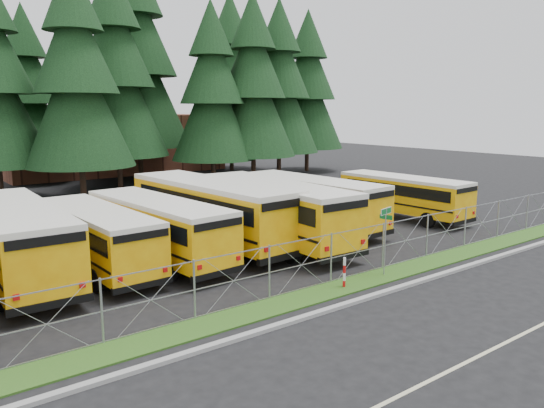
{
  "coord_description": "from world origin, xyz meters",
  "views": [
    {
      "loc": [
        -14.83,
        -15.32,
        6.72
      ],
      "look_at": [
        -0.06,
        4.0,
        2.31
      ],
      "focal_mm": 35.0,
      "sensor_mm": 36.0,
      "label": 1
    }
  ],
  "objects_px": {
    "bus_5": "(270,213)",
    "street_sign": "(386,227)",
    "striped_bollard": "(344,273)",
    "bus_east": "(398,197)",
    "bus_1": "(16,242)",
    "bus_4": "(207,213)",
    "bus_6": "(306,203)",
    "bus_3": "(154,230)",
    "bus_2": "(94,239)"
  },
  "relations": [
    {
      "from": "bus_5",
      "to": "street_sign",
      "type": "relative_size",
      "value": 4.25
    },
    {
      "from": "bus_5",
      "to": "striped_bollard",
      "type": "height_order",
      "value": "bus_5"
    },
    {
      "from": "bus_5",
      "to": "bus_east",
      "type": "xyz_separation_m",
      "value": [
        10.19,
        0.23,
        -0.27
      ]
    },
    {
      "from": "bus_1",
      "to": "striped_bollard",
      "type": "distance_m",
      "value": 12.92
    },
    {
      "from": "bus_1",
      "to": "bus_4",
      "type": "relative_size",
      "value": 0.94
    },
    {
      "from": "bus_east",
      "to": "striped_bollard",
      "type": "xyz_separation_m",
      "value": [
        -12.05,
        -7.35,
        -0.7
      ]
    },
    {
      "from": "bus_1",
      "to": "bus_6",
      "type": "height_order",
      "value": "bus_1"
    },
    {
      "from": "bus_1",
      "to": "bus_3",
      "type": "xyz_separation_m",
      "value": [
        5.5,
        -0.81,
        -0.13
      ]
    },
    {
      "from": "bus_east",
      "to": "bus_2",
      "type": "bearing_deg",
      "value": 175.34
    },
    {
      "from": "bus_3",
      "to": "street_sign",
      "type": "bearing_deg",
      "value": -55.07
    },
    {
      "from": "bus_5",
      "to": "striped_bollard",
      "type": "relative_size",
      "value": 9.96
    },
    {
      "from": "striped_bollard",
      "to": "bus_5",
      "type": "bearing_deg",
      "value": 75.38
    },
    {
      "from": "bus_3",
      "to": "striped_bollard",
      "type": "height_order",
      "value": "bus_3"
    },
    {
      "from": "bus_3",
      "to": "bus_5",
      "type": "bearing_deg",
      "value": -11.66
    },
    {
      "from": "bus_4",
      "to": "bus_5",
      "type": "height_order",
      "value": "bus_4"
    },
    {
      "from": "bus_5",
      "to": "bus_4",
      "type": "bearing_deg",
      "value": 151.07
    },
    {
      "from": "bus_2",
      "to": "street_sign",
      "type": "height_order",
      "value": "street_sign"
    },
    {
      "from": "bus_5",
      "to": "bus_2",
      "type": "bearing_deg",
      "value": 175.12
    },
    {
      "from": "bus_east",
      "to": "striped_bollard",
      "type": "bearing_deg",
      "value": -150.8
    },
    {
      "from": "bus_3",
      "to": "bus_east",
      "type": "height_order",
      "value": "bus_3"
    },
    {
      "from": "bus_5",
      "to": "bus_6",
      "type": "height_order",
      "value": "bus_5"
    },
    {
      "from": "bus_1",
      "to": "bus_6",
      "type": "xyz_separation_m",
      "value": [
        15.08,
        -0.12,
        -0.08
      ]
    },
    {
      "from": "bus_2",
      "to": "bus_6",
      "type": "relative_size",
      "value": 0.91
    },
    {
      "from": "bus_4",
      "to": "street_sign",
      "type": "bearing_deg",
      "value": -73.88
    },
    {
      "from": "bus_east",
      "to": "striped_bollard",
      "type": "distance_m",
      "value": 14.13
    },
    {
      "from": "bus_2",
      "to": "bus_3",
      "type": "xyz_separation_m",
      "value": [
        2.61,
        -0.29,
        0.07
      ]
    },
    {
      "from": "bus_5",
      "to": "striped_bollard",
      "type": "xyz_separation_m",
      "value": [
        -1.86,
        -7.12,
        -0.97
      ]
    },
    {
      "from": "bus_3",
      "to": "street_sign",
      "type": "relative_size",
      "value": 3.77
    },
    {
      "from": "striped_bollard",
      "to": "bus_6",
      "type": "bearing_deg",
      "value": 57.01
    },
    {
      "from": "street_sign",
      "to": "striped_bollard",
      "type": "distance_m",
      "value": 2.76
    },
    {
      "from": "bus_3",
      "to": "striped_bollard",
      "type": "bearing_deg",
      "value": -67.35
    },
    {
      "from": "striped_bollard",
      "to": "bus_3",
      "type": "bearing_deg",
      "value": 117.08
    },
    {
      "from": "striped_bollard",
      "to": "bus_4",
      "type": "bearing_deg",
      "value": 95.28
    },
    {
      "from": "bus_2",
      "to": "street_sign",
      "type": "bearing_deg",
      "value": -43.67
    },
    {
      "from": "bus_5",
      "to": "street_sign",
      "type": "height_order",
      "value": "bus_5"
    },
    {
      "from": "bus_2",
      "to": "street_sign",
      "type": "xyz_separation_m",
      "value": [
        8.99,
        -8.07,
        0.72
      ]
    },
    {
      "from": "bus_2",
      "to": "bus_east",
      "type": "relative_size",
      "value": 1.01
    },
    {
      "from": "bus_2",
      "to": "bus_3",
      "type": "relative_size",
      "value": 0.95
    },
    {
      "from": "bus_1",
      "to": "bus_5",
      "type": "height_order",
      "value": "bus_5"
    },
    {
      "from": "bus_4",
      "to": "bus_east",
      "type": "relative_size",
      "value": 1.25
    },
    {
      "from": "street_sign",
      "to": "bus_5",
      "type": "bearing_deg",
      "value": 94.07
    },
    {
      "from": "bus_4",
      "to": "bus_east",
      "type": "height_order",
      "value": "bus_4"
    },
    {
      "from": "bus_2",
      "to": "bus_5",
      "type": "distance_m",
      "value": 8.56
    },
    {
      "from": "bus_2",
      "to": "street_sign",
      "type": "relative_size",
      "value": 3.58
    },
    {
      "from": "bus_2",
      "to": "street_sign",
      "type": "distance_m",
      "value": 12.1
    },
    {
      "from": "bus_1",
      "to": "street_sign",
      "type": "bearing_deg",
      "value": -34.14
    },
    {
      "from": "bus_5",
      "to": "street_sign",
      "type": "distance_m",
      "value": 7.07
    },
    {
      "from": "bus_1",
      "to": "bus_6",
      "type": "bearing_deg",
      "value": 1.29
    },
    {
      "from": "bus_5",
      "to": "bus_east",
      "type": "bearing_deg",
      "value": 3.37
    },
    {
      "from": "bus_3",
      "to": "bus_2",
      "type": "bearing_deg",
      "value": 169.24
    }
  ]
}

